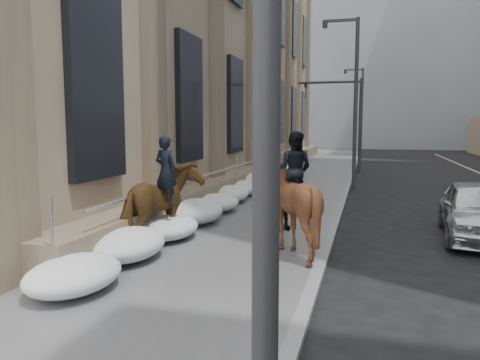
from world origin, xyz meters
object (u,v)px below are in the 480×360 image
Objects in this scene: mounted_horse_left at (162,201)px; pedestrian at (282,198)px; mounted_horse_right at (292,201)px; car_silver at (479,210)px.

mounted_horse_left reaches higher than pedestrian.
mounted_horse_right reaches higher than pedestrian.
mounted_horse_left is 3.22m from mounted_horse_right.
car_silver is at bearing -16.17° from pedestrian.
mounted_horse_left is 0.96× the size of mounted_horse_right.
pedestrian is (2.55, 2.34, -0.15)m from mounted_horse_left.
car_silver is (5.20, 0.80, -0.24)m from pedestrian.
mounted_horse_right is at bearing -165.95° from mounted_horse_left.
mounted_horse_right is (3.21, 0.00, 0.15)m from mounted_horse_left.
mounted_horse_left is 8.37m from car_silver.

